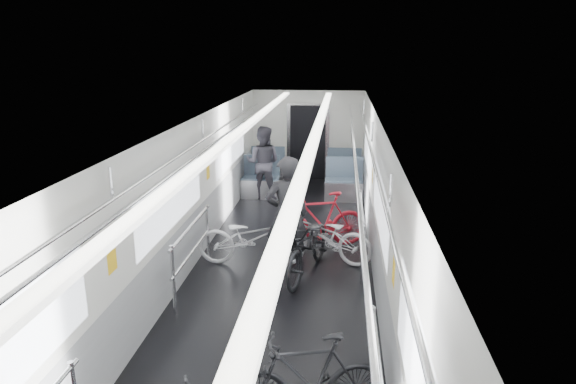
{
  "coord_description": "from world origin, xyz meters",
  "views": [
    {
      "loc": [
        0.91,
        -6.8,
        3.53
      ],
      "look_at": [
        0.0,
        1.84,
        1.05
      ],
      "focal_mm": 32.0,
      "sensor_mm": 36.0,
      "label": 1
    }
  ],
  "objects_px": {
    "bike_left_far": "(251,238)",
    "person_standing": "(287,215)",
    "bike_right_far": "(320,220)",
    "bike_right_mid": "(322,235)",
    "bike_aisle": "(308,246)",
    "bike_right_near": "(309,379)",
    "person_seated": "(263,163)"
  },
  "relations": [
    {
      "from": "bike_aisle",
      "to": "person_standing",
      "type": "distance_m",
      "value": 0.59
    },
    {
      "from": "person_standing",
      "to": "bike_right_far",
      "type": "bearing_deg",
      "value": -134.31
    },
    {
      "from": "bike_right_near",
      "to": "person_standing",
      "type": "xyz_separation_m",
      "value": [
        -0.58,
        3.42,
        0.49
      ]
    },
    {
      "from": "bike_right_near",
      "to": "bike_right_mid",
      "type": "xyz_separation_m",
      "value": [
        -0.03,
        3.89,
        -0.01
      ]
    },
    {
      "from": "bike_right_mid",
      "to": "bike_right_far",
      "type": "relative_size",
      "value": 1.01
    },
    {
      "from": "bike_right_near",
      "to": "bike_right_mid",
      "type": "distance_m",
      "value": 3.89
    },
    {
      "from": "bike_right_mid",
      "to": "person_standing",
      "type": "bearing_deg",
      "value": -30.4
    },
    {
      "from": "bike_right_mid",
      "to": "bike_right_far",
      "type": "distance_m",
      "value": 0.61
    },
    {
      "from": "bike_right_near",
      "to": "person_seated",
      "type": "relative_size",
      "value": 0.89
    },
    {
      "from": "bike_right_mid",
      "to": "person_seated",
      "type": "bearing_deg",
      "value": -137.6
    },
    {
      "from": "bike_right_far",
      "to": "person_seated",
      "type": "bearing_deg",
      "value": -171.25
    },
    {
      "from": "bike_left_far",
      "to": "bike_right_far",
      "type": "bearing_deg",
      "value": -54.45
    },
    {
      "from": "person_standing",
      "to": "person_seated",
      "type": "height_order",
      "value": "person_standing"
    },
    {
      "from": "bike_aisle",
      "to": "bike_left_far",
      "type": "bearing_deg",
      "value": 176.84
    },
    {
      "from": "bike_right_far",
      "to": "person_seated",
      "type": "height_order",
      "value": "person_seated"
    },
    {
      "from": "bike_right_near",
      "to": "person_seated",
      "type": "xyz_separation_m",
      "value": [
        -1.59,
        7.52,
        0.4
      ]
    },
    {
      "from": "bike_left_far",
      "to": "person_standing",
      "type": "relative_size",
      "value": 0.93
    },
    {
      "from": "bike_right_mid",
      "to": "person_standing",
      "type": "distance_m",
      "value": 0.88
    },
    {
      "from": "bike_left_far",
      "to": "bike_aisle",
      "type": "xyz_separation_m",
      "value": [
        0.97,
        -0.3,
        0.03
      ]
    },
    {
      "from": "bike_left_far",
      "to": "person_standing",
      "type": "xyz_separation_m",
      "value": [
        0.62,
        -0.2,
        0.49
      ]
    },
    {
      "from": "bike_aisle",
      "to": "bike_right_far",
      "type": "bearing_deg",
      "value": 97.5
    },
    {
      "from": "bike_right_far",
      "to": "bike_right_near",
      "type": "bearing_deg",
      "value": -16.57
    },
    {
      "from": "bike_left_far",
      "to": "person_standing",
      "type": "height_order",
      "value": "person_standing"
    },
    {
      "from": "bike_right_mid",
      "to": "person_standing",
      "type": "relative_size",
      "value": 0.91
    },
    {
      "from": "bike_right_far",
      "to": "person_seated",
      "type": "xyz_separation_m",
      "value": [
        -1.5,
        3.02,
        0.35
      ]
    },
    {
      "from": "bike_left_far",
      "to": "person_standing",
      "type": "distance_m",
      "value": 0.81
    },
    {
      "from": "bike_right_near",
      "to": "person_standing",
      "type": "relative_size",
      "value": 0.81
    },
    {
      "from": "person_standing",
      "to": "person_seated",
      "type": "bearing_deg",
      "value": -95.79
    },
    {
      "from": "bike_right_far",
      "to": "person_standing",
      "type": "xyz_separation_m",
      "value": [
        -0.49,
        -1.07,
        0.44
      ]
    },
    {
      "from": "bike_right_mid",
      "to": "bike_aisle",
      "type": "xyz_separation_m",
      "value": [
        -0.2,
        -0.57,
        0.04
      ]
    },
    {
      "from": "bike_right_near",
      "to": "bike_right_far",
      "type": "bearing_deg",
      "value": 167.22
    },
    {
      "from": "bike_right_mid",
      "to": "bike_aisle",
      "type": "height_order",
      "value": "bike_aisle"
    }
  ]
}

